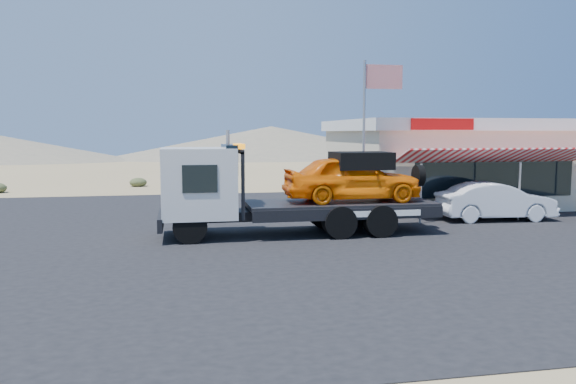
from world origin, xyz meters
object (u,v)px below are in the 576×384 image
object	(u,v)px
jerky_store	(449,161)
white_sedan	(495,201)
tow_truck	(291,186)
flagpole	(370,121)

from	to	relation	value
jerky_store	white_sedan	bearing A→B (deg)	-98.88
tow_truck	jerky_store	bearing A→B (deg)	37.08
white_sedan	jerky_store	xyz separation A→B (m)	(0.85, 5.47, 1.25)
tow_truck	white_sedan	xyz separation A→B (m)	(8.20, 1.38, -0.86)
tow_truck	jerky_store	world-z (taller)	jerky_store
white_sedan	jerky_store	distance (m)	5.67
white_sedan	flagpole	bearing A→B (deg)	81.91
tow_truck	flagpole	world-z (taller)	flagpole
jerky_store	flagpole	size ratio (longest dim) A/B	1.73
white_sedan	flagpole	size ratio (longest dim) A/B	0.73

